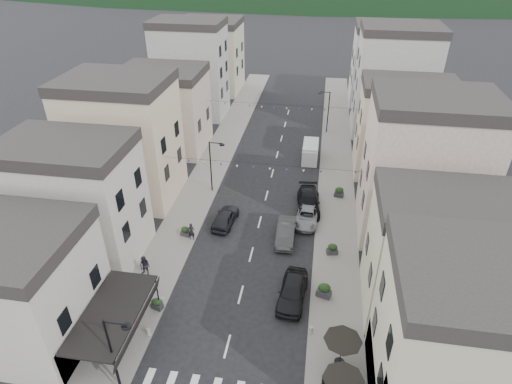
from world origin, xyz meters
TOP-DOWN VIEW (x-y plane):
  - sidewalk_left at (-7.50, 32.00)m, footprint 4.00×76.00m
  - sidewalk_right at (7.50, 32.00)m, footprint 4.00×76.00m
  - bistro_building at (14.50, 4.00)m, footprint 10.00×8.00m
  - boutique_awning at (-7.25, 5.00)m, footprint 3.77×7.50m
  - buildings_row_left at (-14.50, 37.75)m, footprint 10.20×54.16m
  - buildings_row_right at (14.50, 36.59)m, footprint 10.20×54.16m
  - cafe_terrace at (7.70, 2.80)m, footprint 2.50×8.10m
  - streetlamp_left_near at (-5.82, 2.00)m, footprint 1.70×0.56m
  - streetlamp_left_far at (-5.82, 26.00)m, footprint 1.70×0.56m
  - streetlamp_right_far at (5.82, 44.00)m, footprint 1.70×0.56m
  - bollards at (0.00, 5.50)m, footprint 11.66×10.26m
  - bunting_near at (0.00, 22.00)m, footprint 19.00×0.28m
  - bunting_far at (0.00, 38.00)m, footprint 19.00×0.28m
  - parked_car_a at (4.09, 11.19)m, footprint 2.41×5.17m
  - parked_car_b at (2.80, 18.71)m, footprint 1.73×4.72m
  - parked_car_c at (4.60, 21.85)m, footprint 2.51×4.92m
  - parked_car_d at (4.60, 24.21)m, footprint 2.76×5.85m
  - parked_car_e at (-3.29, 20.19)m, footprint 2.25×4.64m
  - delivery_van at (4.20, 35.41)m, footprint 1.90×4.76m
  - pedestrian_a at (-5.80, 17.15)m, footprint 0.65×0.45m
  - pedestrian_b at (-8.23, 11.90)m, footprint 1.01×0.83m
  - planter_la at (-6.00, 8.48)m, footprint 0.98×0.71m
  - planter_lb at (-6.54, 17.58)m, footprint 0.99×0.66m
  - planter_ra at (6.52, 11.79)m, footprint 1.27×0.94m
  - planter_rb at (7.13, 17.11)m, footprint 1.05×0.72m
  - planter_rc at (7.77, 26.89)m, footprint 1.08×0.70m

SIDE VIEW (x-z plane):
  - sidewalk_left at x=-7.50m, z-range 0.00..0.12m
  - sidewalk_right at x=7.50m, z-range 0.00..0.12m
  - bollards at x=0.00m, z-range 0.12..0.72m
  - planter_la at x=-6.00m, z-range 0.11..1.10m
  - planter_lb at x=-6.54m, z-range 0.11..1.12m
  - planter_rb at x=7.13m, z-range 0.10..1.19m
  - parked_car_c at x=4.60m, z-range 0.00..1.33m
  - planter_rc at x=7.77m, z-range 0.10..1.24m
  - planter_ra at x=6.52m, z-range 0.10..1.37m
  - parked_car_e at x=-3.29m, z-range 0.00..1.53m
  - parked_car_b at x=2.80m, z-range 0.00..1.54m
  - parked_car_d at x=4.60m, z-range 0.00..1.65m
  - parked_car_a at x=4.09m, z-range 0.00..1.71m
  - pedestrian_a at x=-5.80m, z-range 0.12..1.85m
  - pedestrian_b at x=-8.23m, z-range 0.12..2.01m
  - delivery_van at x=4.20m, z-range -0.02..2.25m
  - cafe_terrace at x=7.70m, z-range 1.09..3.62m
  - boutique_awning at x=-7.25m, z-range 1.48..4.75m
  - streetlamp_left_near at x=-5.82m, z-range 0.70..6.70m
  - streetlamp_left_far at x=-5.82m, z-range 0.70..6.70m
  - streetlamp_right_far at x=5.82m, z-range 0.70..6.70m
  - bistro_building at x=14.50m, z-range 0.00..10.00m
  - bunting_near at x=0.00m, z-range 5.34..5.96m
  - bunting_far at x=0.00m, z-range 5.34..5.96m
  - buildings_row_left at x=-14.50m, z-range -0.88..13.12m
  - buildings_row_right at x=14.50m, z-range -0.93..13.57m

